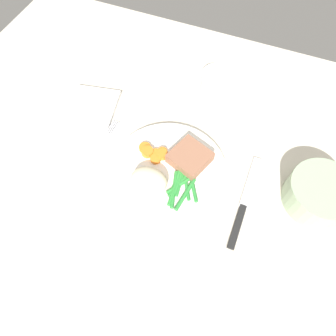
% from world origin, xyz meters
% --- Properties ---
extents(dining_table, '(1.20, 0.90, 0.02)m').
position_xyz_m(dining_table, '(0.00, 0.00, 0.01)').
color(dining_table, beige).
rests_on(dining_table, ground).
extents(dinner_plate, '(0.24, 0.24, 0.02)m').
position_xyz_m(dinner_plate, '(-0.01, -0.01, 0.03)').
color(dinner_plate, white).
rests_on(dinner_plate, dining_table).
extents(meat_portion, '(0.09, 0.09, 0.02)m').
position_xyz_m(meat_portion, '(0.03, 0.02, 0.05)').
color(meat_portion, '#936047').
rests_on(meat_portion, dinner_plate).
extents(mashed_potatoes, '(0.07, 0.05, 0.04)m').
position_xyz_m(mashed_potatoes, '(-0.03, -0.06, 0.05)').
color(mashed_potatoes, beige).
rests_on(mashed_potatoes, dinner_plate).
extents(carrot_slices, '(0.06, 0.04, 0.01)m').
position_xyz_m(carrot_slices, '(-0.05, 0.01, 0.04)').
color(carrot_slices, orange).
rests_on(carrot_slices, dinner_plate).
extents(green_beans, '(0.06, 0.11, 0.01)m').
position_xyz_m(green_beans, '(0.03, -0.03, 0.04)').
color(green_beans, '#2D8C38').
rests_on(green_beans, dinner_plate).
extents(fork, '(0.01, 0.17, 0.00)m').
position_xyz_m(fork, '(-0.16, -0.02, 0.02)').
color(fork, silver).
rests_on(fork, dining_table).
extents(knife, '(0.02, 0.20, 0.01)m').
position_xyz_m(knife, '(0.15, -0.02, 0.02)').
color(knife, black).
rests_on(knife, dining_table).
extents(water_glass, '(0.07, 0.07, 0.09)m').
position_xyz_m(water_glass, '(0.02, 0.20, 0.06)').
color(water_glass, silver).
rests_on(water_glass, dining_table).
extents(salad_bowl, '(0.12, 0.12, 0.06)m').
position_xyz_m(salad_bowl, '(0.28, 0.04, 0.05)').
color(salad_bowl, '#99B28C').
rests_on(salad_bowl, dining_table).
extents(napkin, '(0.13, 0.13, 0.01)m').
position_xyz_m(napkin, '(-0.23, 0.08, 0.03)').
color(napkin, white).
rests_on(napkin, dining_table).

